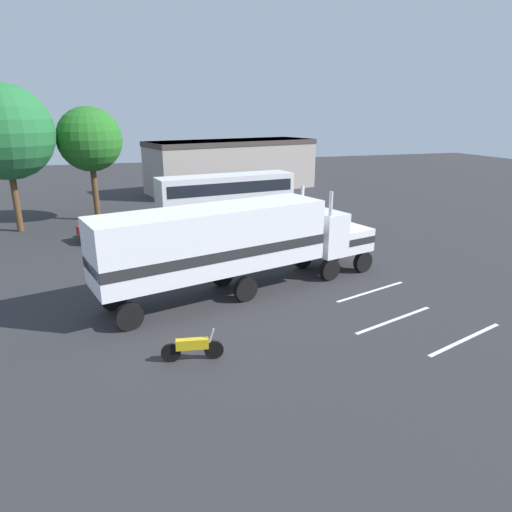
# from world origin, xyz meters

# --- Properties ---
(ground_plane) EXTENTS (120.00, 120.00, 0.00)m
(ground_plane) POSITION_xyz_m (0.00, 0.00, 0.00)
(ground_plane) COLOR #2D2D30
(lane_stripe_near) EXTENTS (4.27, 1.40, 0.01)m
(lane_stripe_near) POSITION_xyz_m (0.26, -3.50, 0.01)
(lane_stripe_near) COLOR silver
(lane_stripe_near) RESTS_ON ground_plane
(lane_stripe_mid) EXTENTS (4.27, 1.38, 0.01)m
(lane_stripe_mid) POSITION_xyz_m (-0.48, -6.47, 0.01)
(lane_stripe_mid) COLOR silver
(lane_stripe_mid) RESTS_ON ground_plane
(lane_stripe_far) EXTENTS (4.26, 1.41, 0.01)m
(lane_stripe_far) POSITION_xyz_m (1.09, -8.70, 0.01)
(lane_stripe_far) COLOR silver
(lane_stripe_far) RESTS_ON ground_plane
(semi_truck) EXTENTS (14.32, 6.07, 4.50)m
(semi_truck) POSITION_xyz_m (-5.87, -1.61, 2.52)
(semi_truck) COLOR white
(semi_truck) RESTS_ON ground_plane
(person_bystander) EXTENTS (0.38, 0.48, 1.63)m
(person_bystander) POSITION_xyz_m (-3.70, 1.19, 0.89)
(person_bystander) COLOR black
(person_bystander) RESTS_ON ground_plane
(parked_bus) EXTENTS (11.25, 4.11, 3.40)m
(parked_bus) POSITION_xyz_m (-2.31, 14.13, 2.07)
(parked_bus) COLOR silver
(parked_bus) RESTS_ON ground_plane
(parked_car) EXTENTS (4.75, 3.40, 1.57)m
(parked_car) POSITION_xyz_m (-11.05, 10.22, 0.81)
(parked_car) COLOR maroon
(parked_car) RESTS_ON ground_plane
(motorcycle) EXTENTS (2.10, 0.45, 1.12)m
(motorcycle) POSITION_xyz_m (-8.85, -7.05, 0.48)
(motorcycle) COLOR black
(motorcycle) RESTS_ON ground_plane
(tree_left) EXTENTS (4.76, 4.76, 8.58)m
(tree_left) POSITION_xyz_m (-12.24, 16.16, 6.16)
(tree_left) COLOR brown
(tree_left) RESTS_ON ground_plane
(tree_center) EXTENTS (6.36, 6.36, 10.02)m
(tree_center) POSITION_xyz_m (-17.47, 14.22, 6.83)
(tree_center) COLOR brown
(tree_center) RESTS_ON ground_plane
(building_backdrop) EXTENTS (19.09, 10.49, 5.33)m
(building_backdrop) POSITION_xyz_m (1.65, 27.00, 2.88)
(building_backdrop) COLOR #9E938C
(building_backdrop) RESTS_ON ground_plane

